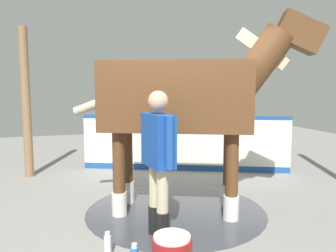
% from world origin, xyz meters
% --- Properties ---
extents(ground_plane, '(16.00, 16.00, 0.02)m').
position_xyz_m(ground_plane, '(0.00, 0.00, -0.01)').
color(ground_plane, gray).
extents(wet_patch, '(2.45, 2.45, 0.00)m').
position_xyz_m(wet_patch, '(0.29, 0.22, 0.00)').
color(wet_patch, '#42444C').
rests_on(wet_patch, ground).
extents(barrier_wall, '(3.85, 1.67, 1.11)m').
position_xyz_m(barrier_wall, '(1.14, 2.25, 0.52)').
color(barrier_wall, white).
rests_on(barrier_wall, ground).
extents(roof_post_far, '(0.16, 0.16, 2.77)m').
position_xyz_m(roof_post_far, '(-1.82, 2.69, 1.39)').
color(roof_post_far, olive).
rests_on(roof_post_far, ground).
extents(horse, '(3.10, 1.63, 2.65)m').
position_xyz_m(horse, '(0.40, 0.18, 1.53)').
color(horse, brown).
rests_on(horse, ground).
extents(handler, '(0.29, 0.66, 1.66)m').
position_xyz_m(handler, '(-0.15, -0.49, 0.95)').
color(handler, black).
rests_on(handler, ground).
extents(bottle_shampoo, '(0.07, 0.07, 0.26)m').
position_xyz_m(bottle_shampoo, '(-0.76, -0.77, 0.12)').
color(bottle_shampoo, white).
rests_on(bottle_shampoo, ground).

